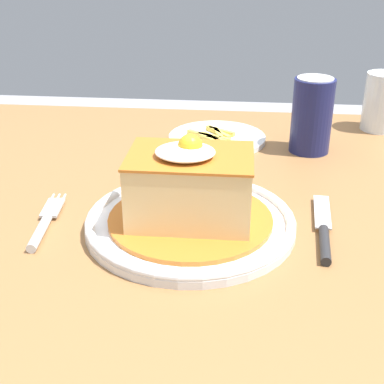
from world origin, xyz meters
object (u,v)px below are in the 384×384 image
object	(u,v)px
drinking_glass	(382,106)
soda_can	(312,115)
knife	(324,234)
fork	(44,224)
side_plate_fries	(217,138)
main_plate	(190,222)

from	to	relation	value
drinking_glass	soda_can	bearing A→B (deg)	-138.75
knife	drinking_glass	distance (m)	0.44
fork	drinking_glass	distance (m)	0.65
knife	side_plate_fries	bearing A→B (deg)	114.48
knife	soda_can	xyz separation A→B (m)	(0.01, 0.29, 0.06)
main_plate	soda_can	xyz separation A→B (m)	(0.17, 0.28, 0.05)
fork	side_plate_fries	bearing A→B (deg)	59.26
soda_can	side_plate_fries	size ratio (longest dim) A/B	0.73
main_plate	knife	distance (m)	0.16
soda_can	drinking_glass	distance (m)	0.19
main_plate	knife	size ratio (longest dim) A/B	1.56
fork	drinking_glass	bearing A→B (deg)	40.53
drinking_glass	fork	bearing A→B (deg)	-139.47
knife	drinking_glass	xyz separation A→B (m)	(0.15, 0.41, 0.04)
main_plate	soda_can	bearing A→B (deg)	58.44
main_plate	soda_can	size ratio (longest dim) A/B	2.09
main_plate	knife	xyz separation A→B (m)	(0.16, -0.01, -0.00)
knife	side_plate_fries	xyz separation A→B (m)	(-0.15, 0.32, -0.00)
soda_can	drinking_glass	bearing A→B (deg)	41.25
main_plate	drinking_glass	xyz separation A→B (m)	(0.31, 0.40, 0.04)
knife	soda_can	distance (m)	0.30
main_plate	drinking_glass	world-z (taller)	drinking_glass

